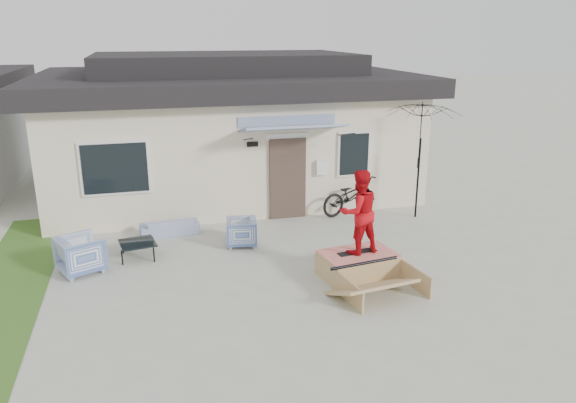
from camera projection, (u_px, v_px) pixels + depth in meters
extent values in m
plane|color=#ACAE9F|center=(298.00, 299.00, 10.04)|extent=(90.00, 90.00, 0.00)
cube|color=#345F20|center=(11.00, 284.00, 10.60)|extent=(1.40, 8.00, 0.01)
cube|color=beige|center=(227.00, 138.00, 16.97)|extent=(10.00, 7.00, 3.00)
cube|color=black|center=(225.00, 81.00, 16.45)|extent=(10.80, 7.80, 0.50)
cube|color=black|center=(224.00, 62.00, 16.28)|extent=(7.50, 4.50, 0.60)
cube|color=#46352C|center=(288.00, 179.00, 14.09)|extent=(0.95, 0.08, 2.10)
cube|color=white|center=(115.00, 168.00, 12.90)|extent=(1.60, 0.06, 1.30)
cube|color=white|center=(354.00, 154.00, 14.37)|extent=(0.90, 0.06, 1.20)
cube|color=#3B589F|center=(293.00, 128.00, 13.20)|extent=(2.50, 1.09, 0.29)
imported|color=#3B589F|center=(169.00, 224.00, 13.14)|extent=(1.41, 0.51, 0.54)
imported|color=#3B589F|center=(80.00, 253.00, 11.04)|extent=(1.04, 1.06, 0.84)
imported|color=#3B589F|center=(241.00, 231.00, 12.45)|extent=(0.73, 0.76, 0.69)
cube|color=black|center=(138.00, 250.00, 11.81)|extent=(0.84, 0.84, 0.36)
imported|color=black|center=(352.00, 191.00, 14.58)|extent=(2.02, 1.21, 1.22)
cylinder|color=black|center=(418.00, 178.00, 14.14)|extent=(0.05, 0.05, 2.10)
imported|color=black|center=(420.00, 152.00, 13.93)|extent=(2.16, 2.04, 0.90)
cube|color=black|center=(357.00, 251.00, 10.89)|extent=(0.84, 0.31, 0.05)
imported|color=red|center=(359.00, 210.00, 10.63)|extent=(0.91, 0.75, 1.67)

